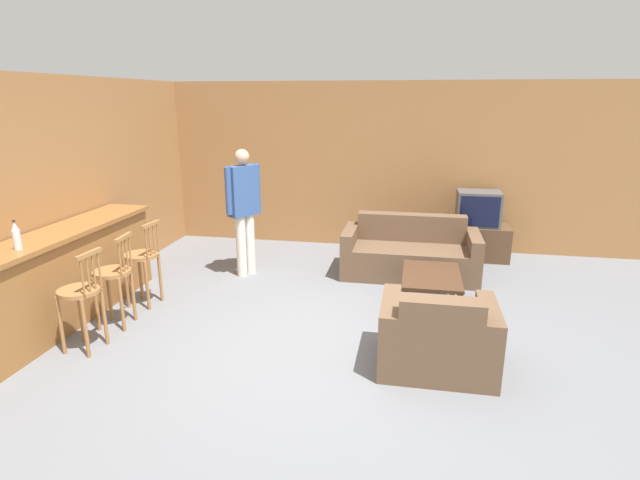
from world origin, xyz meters
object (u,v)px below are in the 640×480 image
at_px(bar_chair_near, 81,298).
at_px(person_by_window, 244,205).
at_px(bottle, 16,236).
at_px(tv, 478,209).
at_px(couch_far, 410,254).
at_px(bar_chair_mid, 114,278).
at_px(coffee_table, 431,279).
at_px(tv_unit, 475,242).
at_px(armchair_near, 437,339).
at_px(bar_chair_far, 143,261).

height_order(bar_chair_near, person_by_window, person_by_window).
bearing_deg(bottle, person_by_window, 61.01).
bearing_deg(tv, couch_far, -136.15).
height_order(bar_chair_near, bar_chair_mid, same).
bearing_deg(coffee_table, couch_far, 102.01).
bearing_deg(person_by_window, bottle, -118.99).
xyz_separation_m(bar_chair_near, coffee_table, (3.28, 1.56, -0.16)).
bearing_deg(tv_unit, person_by_window, -157.15).
relative_size(armchair_near, person_by_window, 0.59).
xyz_separation_m(tv_unit, person_by_window, (-3.16, -1.33, 0.72)).
relative_size(armchair_near, coffee_table, 1.06).
xyz_separation_m(bar_chair_near, armchair_near, (3.31, 0.27, -0.24)).
distance_m(armchair_near, bottle, 3.93).
distance_m(bar_chair_far, armchair_near, 3.43).
height_order(bar_chair_mid, couch_far, bar_chair_mid).
bearing_deg(tv_unit, bottle, -140.24).
height_order(bar_chair_far, bottle, bottle).
bearing_deg(bar_chair_near, bar_chair_mid, 90.01).
bearing_deg(bar_chair_mid, person_by_window, 65.12).
xyz_separation_m(tv_unit, tv, (0.00, -0.00, 0.51)).
bearing_deg(bar_chair_far, tv_unit, 32.48).
relative_size(bar_chair_mid, couch_far, 0.55).
height_order(bar_chair_near, bar_chair_far, same).
distance_m(bar_chair_near, tv_unit, 5.42).
bearing_deg(armchair_near, couch_far, 96.43).
bearing_deg(tv_unit, coffee_table, -108.61).
bearing_deg(coffee_table, bottle, -156.54).
distance_m(coffee_table, person_by_window, 2.64).
relative_size(bar_chair_near, couch_far, 0.55).
distance_m(armchair_near, person_by_window, 3.29).
distance_m(bar_chair_far, couch_far, 3.45).
xyz_separation_m(bar_chair_far, tv, (3.99, 2.54, 0.23)).
distance_m(bar_chair_mid, couch_far, 3.75).
bearing_deg(person_by_window, bar_chair_mid, -114.88).
height_order(coffee_table, tv, tv).
bearing_deg(tv, person_by_window, -157.20).
xyz_separation_m(armchair_near, tv, (0.68, 3.38, 0.48)).
relative_size(bar_chair_mid, person_by_window, 0.58).
distance_m(bar_chair_mid, coffee_table, 3.44).
height_order(tv, person_by_window, person_by_window).
relative_size(coffee_table, tv_unit, 0.99).
distance_m(couch_far, coffee_table, 1.20).
relative_size(bar_chair_near, tv, 1.62).
bearing_deg(person_by_window, couch_far, 10.55).
xyz_separation_m(armchair_near, bottle, (-3.82, -0.36, 0.85)).
bearing_deg(coffee_table, tv, 71.36).
bearing_deg(bar_chair_mid, tv, 37.96).
bearing_deg(couch_far, bar_chair_near, -137.97).
height_order(armchair_near, tv, tv).
bearing_deg(armchair_near, bar_chair_mid, 175.32).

